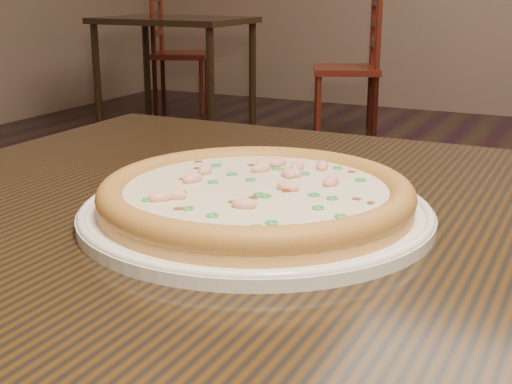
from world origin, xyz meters
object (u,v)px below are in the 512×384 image
at_px(pizza, 256,195).
at_px(bg_table_left, 174,32).
at_px(plate, 256,212).
at_px(chair_a, 174,54).
at_px(hero_table, 379,311).
at_px(chair_b, 355,69).

xyz_separation_m(pizza, bg_table_left, (-2.40, 3.61, -0.12)).
distance_m(plate, chair_a, 5.02).
relative_size(hero_table, chair_b, 1.26).
xyz_separation_m(pizza, chair_b, (-1.18, 3.87, -0.34)).
height_order(bg_table_left, chair_a, chair_a).
distance_m(pizza, bg_table_left, 4.34).
relative_size(pizza, chair_b, 0.34).
bearing_deg(pizza, bg_table_left, 123.63).
relative_size(plate, pizza, 1.12).
bearing_deg(hero_table, chair_a, 125.05).
bearing_deg(chair_a, plate, -56.40).
height_order(hero_table, bg_table_left, same).
bearing_deg(chair_b, bg_table_left, -168.39).
relative_size(hero_table, chair_a, 1.26).
bearing_deg(plate, chair_b, 107.03).
bearing_deg(chair_b, chair_a, 169.03).
bearing_deg(bg_table_left, plate, -56.38).
bearing_deg(pizza, chair_b, 107.03).
distance_m(hero_table, chair_a, 5.04).
bearing_deg(hero_table, chair_b, 108.86).
distance_m(chair_a, chair_b, 1.62).
bearing_deg(bg_table_left, chair_b, 11.61).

